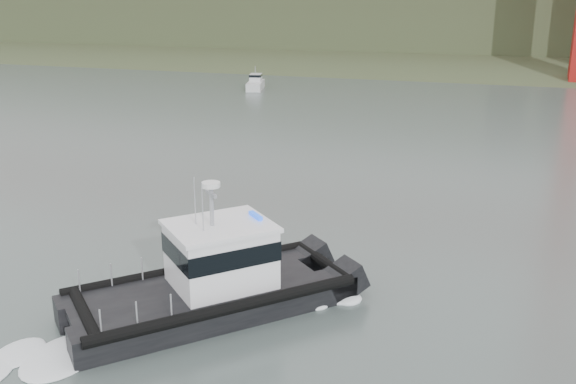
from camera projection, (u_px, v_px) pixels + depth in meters
The scene contains 4 objects.
ground at pixel (234, 306), 25.12m from camera, with size 400.00×400.00×0.00m, color #485552.
headlands at pixel (472, 18), 136.30m from camera, with size 500.00×105.36×27.12m.
patrol_boat at pixel (213, 278), 24.45m from camera, with size 10.32×10.72×5.30m.
motorboat at pixel (256, 83), 82.77m from camera, with size 3.22×5.79×3.02m.
Camera 1 is at (9.49, -20.73, 11.65)m, focal length 40.00 mm.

